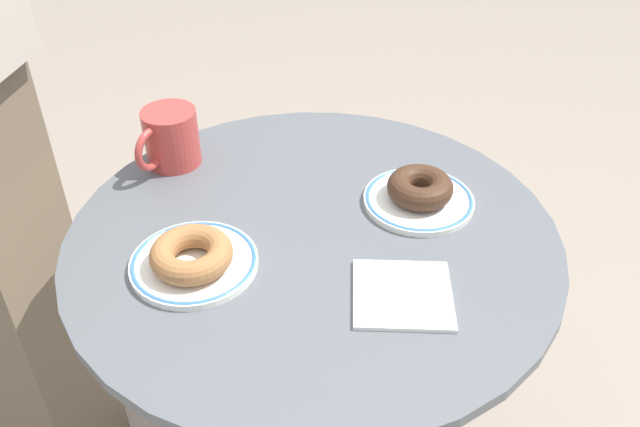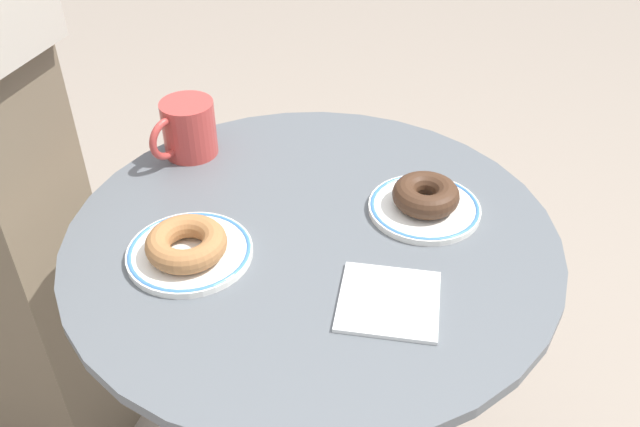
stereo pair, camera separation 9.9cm
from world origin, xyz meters
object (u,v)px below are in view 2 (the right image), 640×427
(plate_right, at_px, (424,208))
(coffee_mug, at_px, (187,129))
(paper_napkin, at_px, (389,301))
(donut_cinnamon, at_px, (186,243))
(cafe_table, at_px, (313,346))
(plate_left, at_px, (190,252))
(donut_chocolate, at_px, (426,195))

(plate_right, xyz_separation_m, coffee_mug, (-0.35, 0.22, 0.04))
(plate_right, bearing_deg, paper_napkin, -117.87)
(plate_right, relative_size, donut_cinnamon, 1.51)
(cafe_table, distance_m, paper_napkin, 0.31)
(cafe_table, relative_size, plate_left, 4.19)
(plate_left, relative_size, donut_chocolate, 1.74)
(plate_right, xyz_separation_m, donut_chocolate, (0.00, 0.00, 0.02))
(cafe_table, bearing_deg, plate_right, 8.17)
(plate_left, bearing_deg, paper_napkin, -27.43)
(donut_cinnamon, relative_size, coffee_mug, 1.00)
(coffee_mug, bearing_deg, cafe_table, -54.09)
(donut_cinnamon, bearing_deg, cafe_table, 11.20)
(coffee_mug, bearing_deg, donut_cinnamon, -90.38)
(donut_cinnamon, relative_size, donut_chocolate, 1.11)
(cafe_table, height_order, donut_cinnamon, donut_cinnamon)
(donut_cinnamon, bearing_deg, coffee_mug, 89.62)
(plate_right, bearing_deg, cafe_table, -171.83)
(plate_right, relative_size, coffee_mug, 1.51)
(cafe_table, relative_size, donut_chocolate, 7.30)
(donut_cinnamon, distance_m, donut_chocolate, 0.36)
(donut_cinnamon, relative_size, paper_napkin, 0.87)
(plate_left, bearing_deg, coffee_mug, 90.05)
(plate_left, height_order, plate_right, same)
(cafe_table, xyz_separation_m, donut_cinnamon, (-0.18, -0.04, 0.28))
(donut_cinnamon, height_order, paper_napkin, donut_cinnamon)
(plate_left, distance_m, donut_cinnamon, 0.02)
(cafe_table, xyz_separation_m, plate_right, (0.18, 0.03, 0.26))
(coffee_mug, bearing_deg, paper_napkin, -57.69)
(donut_cinnamon, height_order, donut_chocolate, donut_chocolate)
(plate_right, distance_m, donut_cinnamon, 0.36)
(cafe_table, bearing_deg, plate_left, -171.21)
(plate_left, bearing_deg, donut_cinnamon, -104.56)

